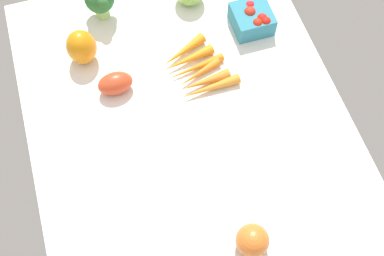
{
  "coord_description": "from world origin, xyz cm",
  "views": [
    {
      "loc": [
        50.62,
        -15.5,
        107.83
      ],
      "look_at": [
        0.0,
        0.0,
        4.0
      ],
      "focal_mm": 46.42,
      "sensor_mm": 36.0,
      "label": 1
    }
  ],
  "objects_px": {
    "berry_basket": "(253,19)",
    "roma_tomato": "(115,83)",
    "heirloom_tomato_orange": "(252,240)",
    "bell_pepper_orange": "(81,47)",
    "carrot_bunch": "(197,70)"
  },
  "relations": [
    {
      "from": "berry_basket",
      "to": "roma_tomato",
      "type": "bearing_deg",
      "value": -77.33
    },
    {
      "from": "heirloom_tomato_orange",
      "to": "bell_pepper_orange",
      "type": "xyz_separation_m",
      "value": [
        -0.58,
        -0.24,
        0.01
      ]
    },
    {
      "from": "heirloom_tomato_orange",
      "to": "carrot_bunch",
      "type": "relative_size",
      "value": 0.39
    },
    {
      "from": "carrot_bunch",
      "to": "roma_tomato",
      "type": "bearing_deg",
      "value": -93.27
    },
    {
      "from": "berry_basket",
      "to": "bell_pepper_orange",
      "type": "relative_size",
      "value": 1.01
    },
    {
      "from": "heirloom_tomato_orange",
      "to": "carrot_bunch",
      "type": "bearing_deg",
      "value": 177.57
    },
    {
      "from": "heirloom_tomato_orange",
      "to": "roma_tomato",
      "type": "relative_size",
      "value": 0.81
    },
    {
      "from": "bell_pepper_orange",
      "to": "berry_basket",
      "type": "bearing_deg",
      "value": 86.46
    },
    {
      "from": "bell_pepper_orange",
      "to": "roma_tomato",
      "type": "distance_m",
      "value": 0.13
    },
    {
      "from": "heirloom_tomato_orange",
      "to": "carrot_bunch",
      "type": "distance_m",
      "value": 0.45
    },
    {
      "from": "roma_tomato",
      "to": "bell_pepper_orange",
      "type": "bearing_deg",
      "value": -65.66
    },
    {
      "from": "heirloom_tomato_orange",
      "to": "berry_basket",
      "type": "relative_size",
      "value": 0.71
    },
    {
      "from": "bell_pepper_orange",
      "to": "roma_tomato",
      "type": "xyz_separation_m",
      "value": [
        0.12,
        0.06,
        -0.02
      ]
    },
    {
      "from": "carrot_bunch",
      "to": "berry_basket",
      "type": "bearing_deg",
      "value": 118.32
    },
    {
      "from": "berry_basket",
      "to": "bell_pepper_orange",
      "type": "distance_m",
      "value": 0.45
    }
  ]
}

